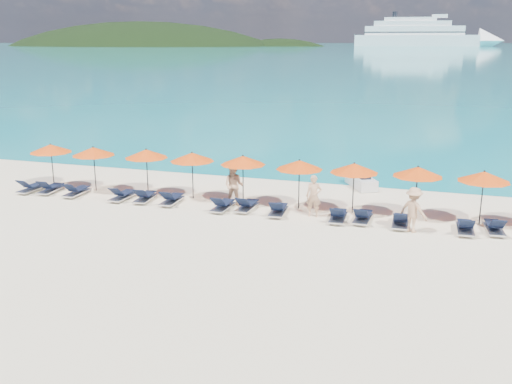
% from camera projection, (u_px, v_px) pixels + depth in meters
% --- Properties ---
extents(ground, '(1400.00, 1400.00, 0.00)m').
position_uv_depth(ground, '(232.00, 242.00, 21.47)').
color(ground, beige).
extents(sea, '(1600.00, 1300.00, 0.01)m').
position_uv_depth(sea, '(435.00, 46.00, 629.27)').
color(sea, '#1FA9B2').
rests_on(sea, ground).
extents(headland_main, '(374.00, 242.00, 126.50)m').
position_uv_depth(headland_main, '(141.00, 82.00, 615.73)').
color(headland_main, black).
rests_on(headland_main, ground).
extents(headland_small, '(162.00, 126.00, 85.50)m').
position_uv_depth(headland_small, '(280.00, 81.00, 589.82)').
color(headland_small, black).
rests_on(headland_small, ground).
extents(cruise_ship, '(147.26, 35.46, 40.60)m').
position_uv_depth(cruise_ship, '(429.00, 36.00, 576.15)').
color(cruise_ship, white).
rests_on(cruise_ship, ground).
extents(jetski, '(1.94, 2.52, 0.85)m').
position_uv_depth(jetski, '(361.00, 181.00, 29.32)').
color(jetski, silver).
rests_on(jetski, ground).
extents(beachgoer_a, '(0.70, 0.50, 1.81)m').
position_uv_depth(beachgoer_a, '(314.00, 196.00, 24.40)').
color(beachgoer_a, tan).
rests_on(beachgoer_a, ground).
extents(beachgoer_b, '(0.95, 0.58, 1.92)m').
position_uv_depth(beachgoer_b, '(234.00, 186.00, 25.93)').
color(beachgoer_b, tan).
rests_on(beachgoer_b, ground).
extents(beachgoer_c, '(1.29, 1.05, 1.82)m').
position_uv_depth(beachgoer_c, '(413.00, 210.00, 22.43)').
color(beachgoer_c, tan).
rests_on(beachgoer_c, ground).
extents(umbrella_0, '(2.10, 2.10, 2.28)m').
position_uv_depth(umbrella_0, '(51.00, 148.00, 29.04)').
color(umbrella_0, black).
rests_on(umbrella_0, ground).
extents(umbrella_1, '(2.10, 2.10, 2.28)m').
position_uv_depth(umbrella_1, '(93.00, 151.00, 28.28)').
color(umbrella_1, black).
rests_on(umbrella_1, ground).
extents(umbrella_2, '(2.10, 2.10, 2.28)m').
position_uv_depth(umbrella_2, '(146.00, 154.00, 27.71)').
color(umbrella_2, black).
rests_on(umbrella_2, ground).
extents(umbrella_3, '(2.10, 2.10, 2.28)m').
position_uv_depth(umbrella_3, '(192.00, 157.00, 26.93)').
color(umbrella_3, black).
rests_on(umbrella_3, ground).
extents(umbrella_4, '(2.10, 2.10, 2.28)m').
position_uv_depth(umbrella_4, '(243.00, 160.00, 26.20)').
color(umbrella_4, black).
rests_on(umbrella_4, ground).
extents(umbrella_5, '(2.10, 2.10, 2.28)m').
position_uv_depth(umbrella_5, '(299.00, 165.00, 25.26)').
color(umbrella_5, black).
rests_on(umbrella_5, ground).
extents(umbrella_6, '(2.10, 2.10, 2.28)m').
position_uv_depth(umbrella_6, '(354.00, 168.00, 24.63)').
color(umbrella_6, black).
rests_on(umbrella_6, ground).
extents(umbrella_7, '(2.10, 2.10, 2.28)m').
position_uv_depth(umbrella_7, '(418.00, 172.00, 23.97)').
color(umbrella_7, black).
rests_on(umbrella_7, ground).
extents(umbrella_8, '(2.10, 2.10, 2.28)m').
position_uv_depth(umbrella_8, '(484.00, 177.00, 23.12)').
color(umbrella_8, black).
rests_on(umbrella_8, ground).
extents(lounger_0, '(0.68, 1.72, 0.66)m').
position_uv_depth(lounger_0, '(32.00, 187.00, 28.52)').
color(lounger_0, silver).
rests_on(lounger_0, ground).
extents(lounger_1, '(0.74, 1.74, 0.66)m').
position_uv_depth(lounger_1, '(51.00, 188.00, 28.36)').
color(lounger_1, silver).
rests_on(lounger_1, ground).
extents(lounger_2, '(0.65, 1.71, 0.66)m').
position_uv_depth(lounger_2, '(76.00, 191.00, 27.82)').
color(lounger_2, silver).
rests_on(lounger_2, ground).
extents(lounger_3, '(0.70, 1.73, 0.66)m').
position_uv_depth(lounger_3, '(123.00, 195.00, 27.10)').
color(lounger_3, silver).
rests_on(lounger_3, ground).
extents(lounger_4, '(0.79, 1.75, 0.66)m').
position_uv_depth(lounger_4, '(145.00, 196.00, 26.85)').
color(lounger_4, silver).
rests_on(lounger_4, ground).
extents(lounger_5, '(0.68, 1.72, 0.66)m').
position_uv_depth(lounger_5, '(172.00, 199.00, 26.44)').
color(lounger_5, silver).
rests_on(lounger_5, ground).
extents(lounger_6, '(0.69, 1.72, 0.66)m').
position_uv_depth(lounger_6, '(223.00, 205.00, 25.46)').
color(lounger_6, silver).
rests_on(lounger_6, ground).
extents(lounger_7, '(0.70, 1.73, 0.66)m').
position_uv_depth(lounger_7, '(247.00, 205.00, 25.43)').
color(lounger_7, silver).
rests_on(lounger_7, ground).
extents(lounger_8, '(0.75, 1.74, 0.66)m').
position_uv_depth(lounger_8, '(278.00, 209.00, 24.80)').
color(lounger_8, silver).
rests_on(lounger_8, ground).
extents(lounger_9, '(0.70, 1.73, 0.66)m').
position_uv_depth(lounger_9, '(338.00, 216.00, 23.95)').
color(lounger_9, silver).
rests_on(lounger_9, ground).
extents(lounger_10, '(0.70, 1.73, 0.66)m').
position_uv_depth(lounger_10, '(363.00, 216.00, 23.82)').
color(lounger_10, silver).
rests_on(lounger_10, ground).
extents(lounger_11, '(0.66, 1.71, 0.66)m').
position_uv_depth(lounger_11, '(400.00, 221.00, 23.26)').
color(lounger_11, silver).
rests_on(lounger_11, ground).
extents(lounger_12, '(0.66, 1.72, 0.66)m').
position_uv_depth(lounger_12, '(465.00, 227.00, 22.50)').
color(lounger_12, silver).
rests_on(lounger_12, ground).
extents(lounger_13, '(0.78, 1.75, 0.66)m').
position_uv_depth(lounger_13, '(494.00, 227.00, 22.50)').
color(lounger_13, silver).
rests_on(lounger_13, ground).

